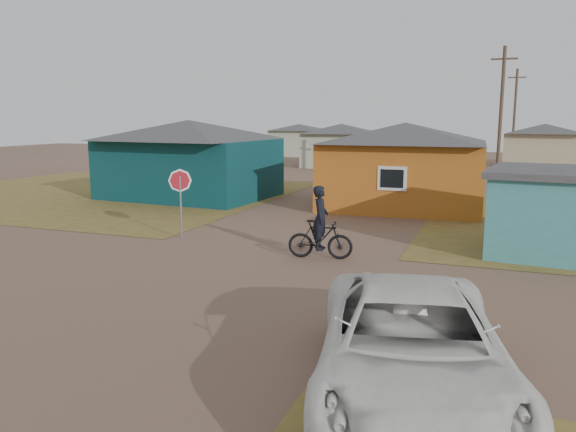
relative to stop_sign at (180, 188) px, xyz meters
name	(u,v)px	position (x,y,z in m)	size (l,w,h in m)	color
ground	(212,284)	(3.51, -4.38, -1.78)	(120.00, 120.00, 0.00)	brown
grass_nw	(99,193)	(-10.49, 8.62, -1.77)	(20.00, 18.00, 0.00)	olive
house_teal	(190,158)	(-4.99, 9.12, 0.28)	(8.93, 7.08, 4.00)	#0A3238
house_yellow	(404,164)	(6.01, 9.62, 0.23)	(7.72, 6.76, 3.90)	#B5601B
house_pale_west	(341,145)	(-2.49, 29.62, 0.08)	(7.04, 6.15, 3.60)	#A8AF97
house_beige_east	(544,145)	(13.51, 35.62, 0.08)	(6.95, 6.05, 3.60)	tan
house_pale_north	(299,139)	(-10.49, 41.62, -0.02)	(6.28, 5.81, 3.40)	#A8AF97
utility_pole_near	(501,117)	(10.01, 17.62, 2.36)	(1.40, 0.20, 8.00)	#4E3D2F
utility_pole_far	(514,117)	(11.01, 33.62, 2.36)	(1.40, 0.20, 8.00)	#4E3D2F
stop_sign	(180,188)	(0.00, 0.00, 0.00)	(0.78, 0.22, 2.41)	gray
cyclist	(320,232)	(5.29, -0.93, -0.99)	(1.99, 0.85, 2.17)	black
vehicle	(412,347)	(9.07, -8.52, -0.96)	(2.72, 5.90, 1.64)	white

